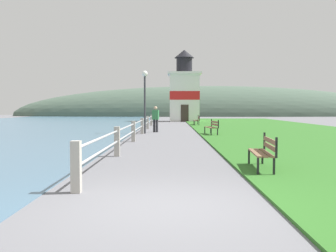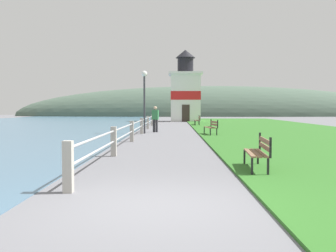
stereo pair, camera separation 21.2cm
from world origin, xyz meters
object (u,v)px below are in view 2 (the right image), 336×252
object	(u,v)px
park_bench_near	(259,150)
lamp_post	(144,90)
person_strolling	(155,118)
park_bench_far	(198,120)
park_bench_midway	(212,126)
lighthouse	(185,92)

from	to	relation	value
park_bench_near	lamp_post	distance (m)	14.77
person_strolling	lamp_post	xyz separation A→B (m)	(-0.62, -1.36, 1.80)
park_bench_far	person_strolling	xyz separation A→B (m)	(-3.46, -9.59, 0.40)
park_bench_midway	park_bench_far	distance (m)	12.44
park_bench_far	person_strolling	world-z (taller)	person_strolling
park_bench_midway	lighthouse	xyz separation A→B (m)	(-0.88, 23.08, 2.98)
park_bench_far	lighthouse	size ratio (longest dim) A/B	0.22
park_bench_midway	person_strolling	size ratio (longest dim) A/B	1.02
lamp_post	park_bench_near	bearing A→B (deg)	-73.86
park_bench_midway	park_bench_far	world-z (taller)	same
park_bench_far	lamp_post	xyz separation A→B (m)	(-4.07, -10.95, 2.20)
park_bench_near	lighthouse	size ratio (longest dim) A/B	0.21
park_bench_near	park_bench_far	distance (m)	24.98
park_bench_far	lighthouse	world-z (taller)	lighthouse
lighthouse	person_strolling	size ratio (longest dim) A/B	4.96
park_bench_midway	lamp_post	bearing A→B (deg)	-27.37
park_bench_near	lamp_post	size ratio (longest dim) A/B	0.45
park_bench_far	lamp_post	world-z (taller)	lamp_post
lighthouse	person_strolling	xyz separation A→B (m)	(-2.61, -20.23, -2.58)
lighthouse	lamp_post	xyz separation A→B (m)	(-3.23, -21.59, -0.78)
park_bench_midway	park_bench_far	xyz separation A→B (m)	(-0.03, 12.44, 0.00)
park_bench_midway	person_strolling	xyz separation A→B (m)	(-3.49, 2.85, 0.40)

